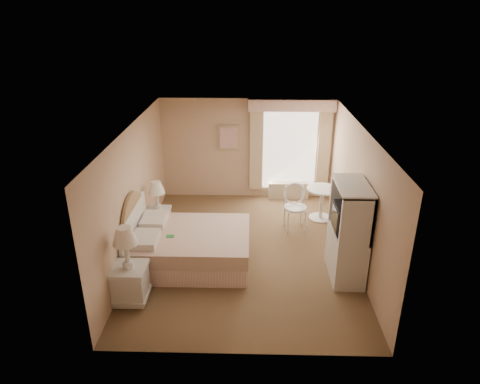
{
  "coord_description": "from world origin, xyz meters",
  "views": [
    {
      "loc": [
        0.1,
        -7.34,
        4.46
      ],
      "look_at": [
        -0.11,
        0.3,
        1.15
      ],
      "focal_mm": 32.0,
      "sensor_mm": 36.0,
      "label": 1
    }
  ],
  "objects_px": {
    "nightstand_near": "(129,274)",
    "armoire": "(348,239)",
    "bed": "(185,246)",
    "nightstand_far": "(159,214)",
    "round_table": "(322,198)",
    "cafe_chair": "(295,203)"
  },
  "relations": [
    {
      "from": "nightstand_near",
      "to": "nightstand_far",
      "type": "relative_size",
      "value": 1.15
    },
    {
      "from": "nightstand_near",
      "to": "armoire",
      "type": "relative_size",
      "value": 0.76
    },
    {
      "from": "nightstand_near",
      "to": "bed",
      "type": "bearing_deg",
      "value": 58.39
    },
    {
      "from": "bed",
      "to": "nightstand_near",
      "type": "xyz_separation_m",
      "value": [
        -0.72,
        -1.17,
        0.15
      ]
    },
    {
      "from": "bed",
      "to": "nightstand_far",
      "type": "xyz_separation_m",
      "value": [
        -0.72,
        1.13,
        0.08
      ]
    },
    {
      "from": "nightstand_far",
      "to": "cafe_chair",
      "type": "height_order",
      "value": "nightstand_far"
    },
    {
      "from": "round_table",
      "to": "cafe_chair",
      "type": "height_order",
      "value": "cafe_chair"
    },
    {
      "from": "cafe_chair",
      "to": "round_table",
      "type": "bearing_deg",
      "value": 26.03
    },
    {
      "from": "round_table",
      "to": "armoire",
      "type": "height_order",
      "value": "armoire"
    },
    {
      "from": "nightstand_near",
      "to": "nightstand_far",
      "type": "distance_m",
      "value": 2.31
    },
    {
      "from": "bed",
      "to": "cafe_chair",
      "type": "bearing_deg",
      "value": 34.3
    },
    {
      "from": "bed",
      "to": "armoire",
      "type": "bearing_deg",
      "value": -6.39
    },
    {
      "from": "nightstand_far",
      "to": "round_table",
      "type": "distance_m",
      "value": 3.64
    },
    {
      "from": "cafe_chair",
      "to": "armoire",
      "type": "relative_size",
      "value": 0.57
    },
    {
      "from": "nightstand_far",
      "to": "round_table",
      "type": "height_order",
      "value": "nightstand_far"
    },
    {
      "from": "round_table",
      "to": "armoire",
      "type": "xyz_separation_m",
      "value": [
        0.1,
        -2.25,
        0.23
      ]
    },
    {
      "from": "bed",
      "to": "round_table",
      "type": "distance_m",
      "value": 3.42
    },
    {
      "from": "bed",
      "to": "cafe_chair",
      "type": "xyz_separation_m",
      "value": [
        2.18,
        1.48,
        0.22
      ]
    },
    {
      "from": "nightstand_near",
      "to": "round_table",
      "type": "distance_m",
      "value": 4.71
    },
    {
      "from": "nightstand_near",
      "to": "round_table",
      "type": "bearing_deg",
      "value": 41.11
    },
    {
      "from": "cafe_chair",
      "to": "bed",
      "type": "bearing_deg",
      "value": -153.63
    },
    {
      "from": "cafe_chair",
      "to": "armoire",
      "type": "bearing_deg",
      "value": -75.34
    }
  ]
}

